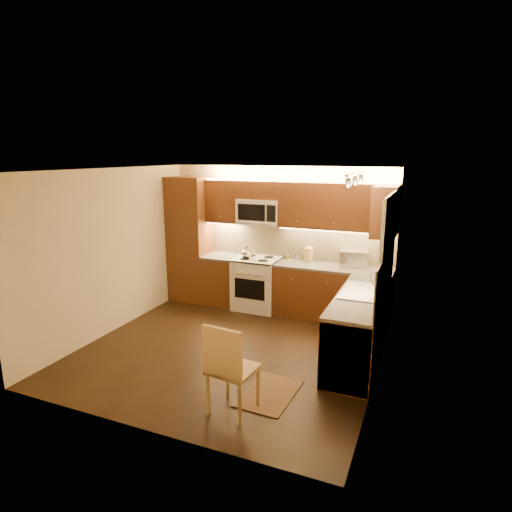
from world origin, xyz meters
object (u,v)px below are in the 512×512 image
at_px(knife_block, 308,254).
at_px(kettle, 246,252).
at_px(stove, 257,283).
at_px(microwave, 260,212).
at_px(toaster_oven, 353,258).
at_px(dining_chair, 233,367).
at_px(sink, 363,286).
at_px(soap_bottle, 387,272).

bearing_deg(knife_block, kettle, -163.85).
distance_m(stove, microwave, 1.27).
bearing_deg(toaster_oven, kettle, 175.71).
xyz_separation_m(toaster_oven, dining_chair, (-0.66, -3.22, -0.52)).
bearing_deg(stove, kettle, -158.93).
distance_m(microwave, toaster_oven, 1.78).
height_order(sink, kettle, kettle).
height_order(stove, knife_block, knife_block).
bearing_deg(sink, knife_block, 130.23).
height_order(sink, knife_block, knife_block).
distance_m(kettle, toaster_oven, 1.83).
distance_m(knife_block, soap_bottle, 1.48).
bearing_deg(stove, soap_bottle, -9.22).
relative_size(toaster_oven, dining_chair, 0.43).
bearing_deg(dining_chair, soap_bottle, 71.09).
xyz_separation_m(stove, kettle, (-0.18, -0.07, 0.57)).
xyz_separation_m(soap_bottle, dining_chair, (-1.25, -2.67, -0.49)).
relative_size(microwave, knife_block, 3.13).
relative_size(sink, toaster_oven, 1.96).
relative_size(soap_bottle, dining_chair, 0.19).
xyz_separation_m(microwave, kettle, (-0.18, -0.20, -0.69)).
xyz_separation_m(microwave, toaster_oven, (1.64, 0.05, -0.69)).
relative_size(sink, kettle, 3.95).
distance_m(microwave, dining_chair, 3.52).
height_order(kettle, knife_block, knife_block).
relative_size(stove, toaster_oven, 2.09).
xyz_separation_m(kettle, toaster_oven, (1.81, 0.25, 0.00)).
height_order(kettle, dining_chair, kettle).
distance_m(knife_block, dining_chair, 3.28).
bearing_deg(stove, microwave, 90.00).
bearing_deg(microwave, sink, -32.21).
bearing_deg(soap_bottle, knife_block, 147.02).
relative_size(sink, dining_chair, 0.84).
bearing_deg(kettle, knife_block, 14.72).
xyz_separation_m(stove, dining_chair, (0.98, -3.03, 0.05)).
relative_size(microwave, soap_bottle, 3.82).
bearing_deg(sink, microwave, 147.79).
bearing_deg(stove, sink, -29.36).
distance_m(microwave, knife_block, 1.12).
relative_size(microwave, dining_chair, 0.74).
bearing_deg(knife_block, stove, -165.10).
distance_m(kettle, soap_bottle, 2.42).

